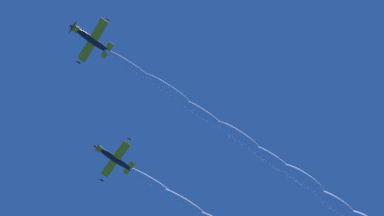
{
  "coord_description": "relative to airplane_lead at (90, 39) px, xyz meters",
  "views": [
    {
      "loc": [
        -18.34,
        -2.34,
        2.06
      ],
      "look_at": [
        -3.08,
        -18.45,
        82.64
      ],
      "focal_mm": 48.93,
      "sensor_mm": 36.0,
      "label": 1
    }
  ],
  "objects": [
    {
      "name": "airplane_left_wingman",
      "position": [
        11.33,
        -16.07,
        -0.53
      ],
      "size": [
        8.05,
        7.43,
        3.02
      ],
      "color": "#232328"
    },
    {
      "name": "airplane_lead",
      "position": [
        0.0,
        0.0,
        0.0
      ],
      "size": [
        8.08,
        7.43,
        2.99
      ],
      "color": "#232328"
    },
    {
      "name": "smoke_trail_lead",
      "position": [
        -10.26,
        -47.34,
        -1.08
      ],
      "size": [
        16.96,
        69.48,
        3.63
      ],
      "color": "white"
    }
  ]
}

